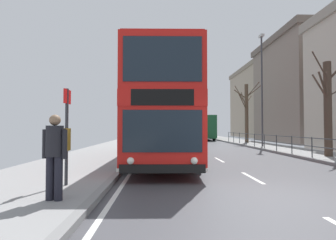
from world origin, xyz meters
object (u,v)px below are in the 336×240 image
street_lamp_far_side (262,82)px  background_building_00 (268,102)px  pedestrian_with_backpack (56,150)px  bare_tree_far_01 (246,111)px  background_building_02 (329,90)px  bare_tree_far_00 (328,105)px  double_decker_bus_main (163,112)px  background_bus_far_lane (201,127)px  bus_stop_sign_near (67,125)px

street_lamp_far_side → background_building_00: size_ratio=0.50×
pedestrian_with_backpack → bare_tree_far_01: 23.81m
pedestrian_with_backpack → background_building_02: bearing=49.0°
bare_tree_far_00 → bare_tree_far_01: bearing=89.9°
street_lamp_far_side → double_decker_bus_main: bearing=-132.4°
background_bus_far_lane → pedestrian_with_backpack: (-7.69, -31.70, -0.58)m
double_decker_bus_main → bus_stop_sign_near: double_decker_bus_main is taller
bus_stop_sign_near → background_building_00: size_ratio=0.13×
background_bus_far_lane → bare_tree_far_01: size_ratio=1.75×
bus_stop_sign_near → bare_tree_far_00: size_ratio=0.45×
street_lamp_far_side → background_building_02: 13.35m
double_decker_bus_main → pedestrian_with_backpack: (-2.23, -7.34, -1.18)m
double_decker_bus_main → background_building_02: (18.82, 16.90, 3.57)m
background_bus_far_lane → pedestrian_with_backpack: 32.62m
background_building_00 → pedestrian_with_backpack: bearing=-117.0°
bare_tree_far_00 → bare_tree_far_01: (0.02, 13.16, 0.51)m
pedestrian_with_backpack → bare_tree_far_00: (10.65, 8.03, 1.60)m
bus_stop_sign_near → bare_tree_far_00: (10.91, 6.63, 1.09)m
double_decker_bus_main → pedestrian_with_backpack: double_decker_bus_main is taller
bus_stop_sign_near → background_bus_far_lane: bearing=75.3°
bare_tree_far_00 → background_building_02: background_building_02 is taller
street_lamp_far_side → bare_tree_far_00: 8.63m
bus_stop_sign_near → background_building_00: (20.38, 38.00, 4.36)m
background_bus_far_lane → pedestrian_with_backpack: size_ratio=6.18×
bus_stop_sign_near → bare_tree_far_00: bearing=31.3°
bus_stop_sign_near → bare_tree_far_01: size_ratio=0.40×
bus_stop_sign_near → background_building_00: bearing=61.8°
pedestrian_with_backpack → street_lamp_far_side: 19.74m
double_decker_bus_main → background_bus_far_lane: (5.46, 24.36, -0.60)m
background_building_00 → street_lamp_far_side: bearing=-112.8°
background_building_00 → bare_tree_far_01: bearing=-117.4°
pedestrian_with_backpack → background_building_00: 44.50m
double_decker_bus_main → background_building_02: size_ratio=0.80×
bare_tree_far_00 → background_building_00: 32.93m
bare_tree_far_00 → bus_stop_sign_near: bearing=-148.7°
background_bus_far_lane → bare_tree_far_01: bearing=-74.2°
background_bus_far_lane → background_building_00: bearing=31.8°
street_lamp_far_side → pedestrian_with_backpack: bearing=-122.5°
street_lamp_far_side → bare_tree_far_01: (0.29, 4.92, -2.06)m
street_lamp_far_side → bare_tree_far_00: street_lamp_far_side is taller
bare_tree_far_01 → bus_stop_sign_near: bearing=-118.9°
bus_stop_sign_near → bare_tree_far_01: bare_tree_far_01 is taller
background_building_02 → pedestrian_with_backpack: bearing=-131.0°
bare_tree_far_01 → background_building_00: background_building_00 is taller
pedestrian_with_backpack → double_decker_bus_main: bearing=73.1°
double_decker_bus_main → street_lamp_far_side: street_lamp_far_side is taller
background_bus_far_lane → bare_tree_far_01: (2.98, -10.52, 1.54)m
pedestrian_with_backpack → background_building_00: size_ratio=0.09×
street_lamp_far_side → bare_tree_far_00: (0.27, -8.23, -2.58)m
background_bus_far_lane → bare_tree_far_00: (2.96, -23.67, 1.02)m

